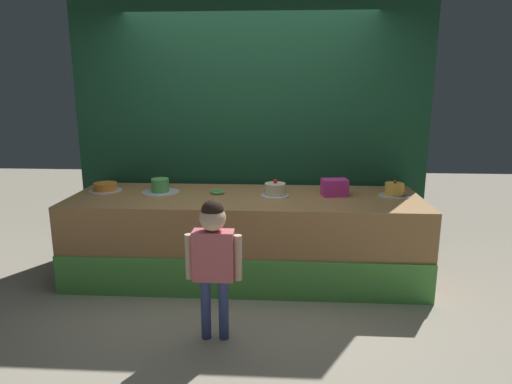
% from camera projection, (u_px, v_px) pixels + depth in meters
% --- Properties ---
extents(ground_plane, '(12.00, 12.00, 0.00)m').
position_uv_depth(ground_plane, '(241.00, 299.00, 3.90)').
color(ground_plane, '#ADA38E').
extents(stage_platform, '(3.25, 1.05, 0.79)m').
position_uv_depth(stage_platform, '(246.00, 236.00, 4.30)').
color(stage_platform, '#B27F4C').
rests_on(stage_platform, ground_plane).
extents(curtain_backdrop, '(3.63, 0.08, 3.12)m').
position_uv_depth(curtain_backdrop, '(250.00, 109.00, 4.64)').
color(curtain_backdrop, '#19472D').
rests_on(curtain_backdrop, ground_plane).
extents(child_figure, '(0.40, 0.18, 1.04)m').
position_uv_depth(child_figure, '(213.00, 251.00, 3.14)').
color(child_figure, '#3F4C8C').
rests_on(child_figure, ground_plane).
extents(pink_box, '(0.26, 0.19, 0.16)m').
position_uv_depth(pink_box, '(334.00, 187.00, 4.22)').
color(pink_box, '#E139A5').
rests_on(pink_box, stage_platform).
extents(donut, '(0.14, 0.14, 0.03)m').
position_uv_depth(donut, '(217.00, 192.00, 4.31)').
color(donut, '#59B259').
rests_on(donut, stage_platform).
extents(cake_far_left, '(0.31, 0.31, 0.08)m').
position_uv_depth(cake_far_left, '(105.00, 187.00, 4.41)').
color(cake_far_left, silver).
rests_on(cake_far_left, stage_platform).
extents(cake_center_left, '(0.36, 0.36, 0.14)m').
position_uv_depth(cake_center_left, '(160.00, 187.00, 4.34)').
color(cake_center_left, silver).
rests_on(cake_center_left, stage_platform).
extents(cake_center_right, '(0.27, 0.27, 0.16)m').
position_uv_depth(cake_center_right, '(275.00, 190.00, 4.21)').
color(cake_center_right, silver).
rests_on(cake_center_right, stage_platform).
extents(cake_far_right, '(0.28, 0.28, 0.16)m').
position_uv_depth(cake_far_right, '(394.00, 190.00, 4.20)').
color(cake_far_right, silver).
rests_on(cake_far_right, stage_platform).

